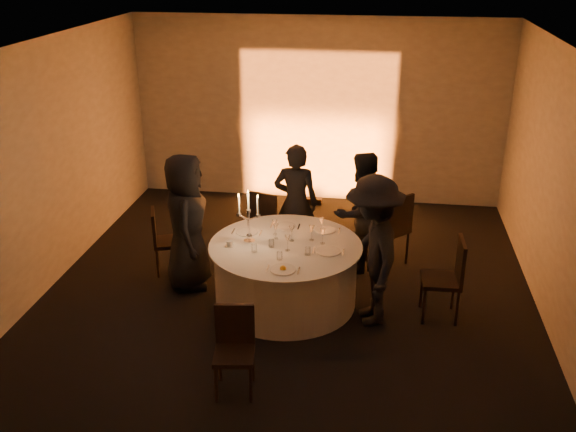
# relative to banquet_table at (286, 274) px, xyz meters

# --- Properties ---
(floor) EXTENTS (7.00, 7.00, 0.00)m
(floor) POSITION_rel_banquet_table_xyz_m (0.00, 0.00, -0.38)
(floor) COLOR black
(floor) RESTS_ON ground
(ceiling) EXTENTS (7.00, 7.00, 0.00)m
(ceiling) POSITION_rel_banquet_table_xyz_m (0.00, 0.00, 2.62)
(ceiling) COLOR silver
(ceiling) RESTS_ON wall_back
(wall_back) EXTENTS (7.00, 0.00, 7.00)m
(wall_back) POSITION_rel_banquet_table_xyz_m (0.00, 3.50, 1.12)
(wall_back) COLOR #ACA7A0
(wall_back) RESTS_ON floor
(wall_front) EXTENTS (7.00, 0.00, 7.00)m
(wall_front) POSITION_rel_banquet_table_xyz_m (0.00, -3.50, 1.12)
(wall_front) COLOR #ACA7A0
(wall_front) RESTS_ON floor
(wall_left) EXTENTS (0.00, 7.00, 7.00)m
(wall_left) POSITION_rel_banquet_table_xyz_m (-3.00, 0.00, 1.12)
(wall_left) COLOR #ACA7A0
(wall_left) RESTS_ON floor
(wall_right) EXTENTS (0.00, 7.00, 7.00)m
(wall_right) POSITION_rel_banquet_table_xyz_m (3.00, 0.00, 1.12)
(wall_right) COLOR #ACA7A0
(wall_right) RESTS_ON floor
(uplighter_fixture) EXTENTS (0.25, 0.12, 0.10)m
(uplighter_fixture) POSITION_rel_banquet_table_xyz_m (0.00, 3.20, -0.33)
(uplighter_fixture) COLOR black
(uplighter_fixture) RESTS_ON floor
(banquet_table) EXTENTS (1.80, 1.80, 0.77)m
(banquet_table) POSITION_rel_banquet_table_xyz_m (0.00, 0.00, 0.00)
(banquet_table) COLOR black
(banquet_table) RESTS_ON floor
(chair_left) EXTENTS (0.49, 0.49, 0.87)m
(chair_left) POSITION_rel_banquet_table_xyz_m (-1.70, 0.56, 0.10)
(chair_left) COLOR black
(chair_left) RESTS_ON floor
(chair_back_left) EXTENTS (0.52, 0.52, 0.95)m
(chair_back_left) POSITION_rel_banquet_table_xyz_m (-0.45, 1.25, 0.15)
(chair_back_left) COLOR black
(chair_back_left) RESTS_ON floor
(chair_back_right) EXTENTS (0.63, 0.63, 1.02)m
(chair_back_right) POSITION_rel_banquet_table_xyz_m (1.26, 1.17, 0.19)
(chair_back_right) COLOR black
(chair_back_right) RESTS_ON floor
(chair_right) EXTENTS (0.44, 0.44, 0.98)m
(chair_right) POSITION_rel_banquet_table_xyz_m (1.88, -0.06, 0.17)
(chair_right) COLOR black
(chair_right) RESTS_ON floor
(chair_front) EXTENTS (0.43, 0.43, 0.87)m
(chair_front) POSITION_rel_banquet_table_xyz_m (-0.24, -1.66, 0.10)
(chair_front) COLOR black
(chair_front) RESTS_ON floor
(guest_left) EXTENTS (0.71, 0.94, 1.73)m
(guest_left) POSITION_rel_banquet_table_xyz_m (-1.27, 0.26, 0.48)
(guest_left) COLOR black
(guest_left) RESTS_ON floor
(guest_back_left) EXTENTS (0.61, 0.41, 1.64)m
(guest_back_left) POSITION_rel_banquet_table_xyz_m (-0.04, 1.18, 0.43)
(guest_back_left) COLOR black
(guest_back_left) RESTS_ON floor
(guest_back_right) EXTENTS (1.00, 0.97, 1.62)m
(guest_back_right) POSITION_rel_banquet_table_xyz_m (0.83, 1.01, 0.42)
(guest_back_right) COLOR black
(guest_back_right) RESTS_ON floor
(guest_right) EXTENTS (0.89, 1.25, 1.75)m
(guest_right) POSITION_rel_banquet_table_xyz_m (1.01, -0.24, 0.49)
(guest_right) COLOR black
(guest_right) RESTS_ON floor
(plate_left) EXTENTS (0.36, 0.27, 0.01)m
(plate_left) POSITION_rel_banquet_table_xyz_m (-0.52, 0.27, 0.39)
(plate_left) COLOR white
(plate_left) RESTS_ON banquet_table
(plate_back_left) EXTENTS (0.36, 0.26, 0.01)m
(plate_back_left) POSITION_rel_banquet_table_xyz_m (-0.08, 0.52, 0.39)
(plate_back_left) COLOR white
(plate_back_left) RESTS_ON banquet_table
(plate_back_right) EXTENTS (0.35, 0.26, 0.01)m
(plate_back_right) POSITION_rel_banquet_table_xyz_m (0.42, 0.47, 0.39)
(plate_back_right) COLOR white
(plate_back_right) RESTS_ON banquet_table
(plate_right) EXTENTS (0.36, 0.28, 0.01)m
(plate_right) POSITION_rel_banquet_table_xyz_m (0.51, -0.11, 0.39)
(plate_right) COLOR white
(plate_right) RESTS_ON banquet_table
(plate_front) EXTENTS (0.36, 0.28, 0.08)m
(plate_front) POSITION_rel_banquet_table_xyz_m (0.07, -0.63, 0.40)
(plate_front) COLOR white
(plate_front) RESTS_ON banquet_table
(coffee_cup) EXTENTS (0.11, 0.11, 0.07)m
(coffee_cup) POSITION_rel_banquet_table_xyz_m (-0.64, -0.13, 0.42)
(coffee_cup) COLOR white
(coffee_cup) RESTS_ON banquet_table
(candelabra) EXTENTS (0.28, 0.13, 0.66)m
(candelabra) POSITION_rel_banquet_table_xyz_m (-0.44, 0.02, 0.62)
(candelabra) COLOR white
(candelabra) RESTS_ON banquet_table
(wine_glass_a) EXTENTS (0.07, 0.07, 0.19)m
(wine_glass_a) POSITION_rel_banquet_table_xyz_m (0.43, 0.10, 0.52)
(wine_glass_a) COLOR silver
(wine_glass_a) RESTS_ON banquet_table
(wine_glass_b) EXTENTS (0.07, 0.07, 0.19)m
(wine_glass_b) POSITION_rel_banquet_table_xyz_m (0.38, 0.41, 0.52)
(wine_glass_b) COLOR silver
(wine_glass_b) RESTS_ON banquet_table
(wine_glass_c) EXTENTS (0.07, 0.07, 0.19)m
(wine_glass_c) POSITION_rel_banquet_table_xyz_m (-0.17, 0.26, 0.52)
(wine_glass_c) COLOR silver
(wine_glass_c) RESTS_ON banquet_table
(wine_glass_d) EXTENTS (0.07, 0.07, 0.19)m
(wine_glass_d) POSITION_rel_banquet_table_xyz_m (0.06, 0.11, 0.52)
(wine_glass_d) COLOR silver
(wine_glass_d) RESTS_ON banquet_table
(wine_glass_e) EXTENTS (0.07, 0.07, 0.19)m
(wine_glass_e) POSITION_rel_banquet_table_xyz_m (-0.14, 0.15, 0.52)
(wine_glass_e) COLOR silver
(wine_glass_e) RESTS_ON banquet_table
(wine_glass_f) EXTENTS (0.07, 0.07, 0.19)m
(wine_glass_f) POSITION_rel_banquet_table_xyz_m (0.29, 0.17, 0.52)
(wine_glass_f) COLOR silver
(wine_glass_f) RESTS_ON banquet_table
(wine_glass_g) EXTENTS (0.07, 0.07, 0.19)m
(wine_glass_g) POSITION_rel_banquet_table_xyz_m (0.05, -0.15, 0.52)
(wine_glass_g) COLOR silver
(wine_glass_g) RESTS_ON banquet_table
(tumbler_a) EXTENTS (0.07, 0.07, 0.09)m
(tumbler_a) POSITION_rel_banquet_table_xyz_m (-0.15, -0.08, 0.43)
(tumbler_a) COLOR silver
(tumbler_a) RESTS_ON banquet_table
(tumbler_b) EXTENTS (0.07, 0.07, 0.09)m
(tumbler_b) POSITION_rel_banquet_table_xyz_m (-0.33, -0.23, 0.43)
(tumbler_b) COLOR silver
(tumbler_b) RESTS_ON banquet_table
(tumbler_c) EXTENTS (0.07, 0.07, 0.09)m
(tumbler_c) POSITION_rel_banquet_table_xyz_m (-0.01, -0.38, 0.43)
(tumbler_c) COLOR silver
(tumbler_c) RESTS_ON banquet_table
(tumbler_d) EXTENTS (0.07, 0.07, 0.09)m
(tumbler_d) POSITION_rel_banquet_table_xyz_m (0.29, -0.22, 0.43)
(tumbler_d) COLOR silver
(tumbler_d) RESTS_ON banquet_table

